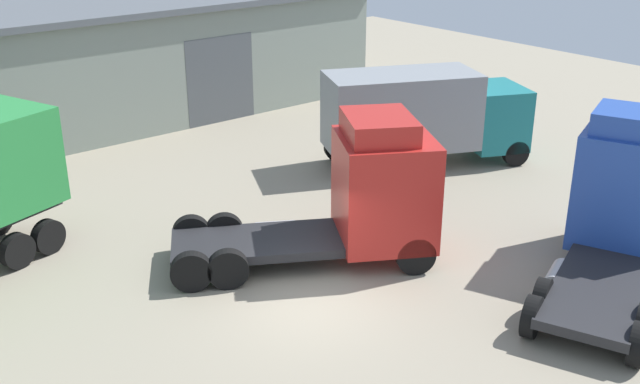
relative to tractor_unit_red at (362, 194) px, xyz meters
name	(u,v)px	position (x,y,z in m)	size (l,w,h in m)	color
ground_plane	(310,304)	(-2.59, -1.04, -1.85)	(60.00, 60.00, 0.00)	gray
warehouse_building	(23,66)	(-2.59, 17.75, 0.61)	(29.62, 10.10, 4.90)	gray
tractor_unit_red	(362,194)	(0.00, 0.00, 0.00)	(7.14, 5.58, 3.95)	red
box_truck_teal	(423,113)	(6.59, 4.09, 0.02)	(7.47, 5.18, 3.35)	#197075
tractor_unit_blue	(625,198)	(4.85, -4.60, 0.10)	(7.04, 4.75, 4.15)	#2347A3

